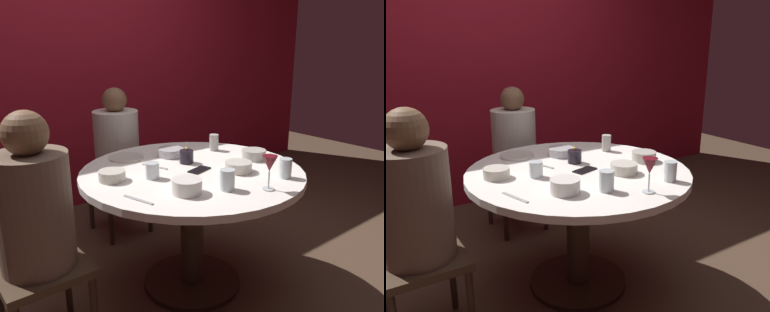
% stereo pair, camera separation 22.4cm
% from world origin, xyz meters
% --- Properties ---
extents(ground_plane, '(8.00, 8.00, 0.00)m').
position_xyz_m(ground_plane, '(0.00, 0.00, 0.00)').
color(ground_plane, '#4C3828').
extents(back_wall, '(6.00, 0.10, 2.60)m').
position_xyz_m(back_wall, '(0.00, 1.66, 1.30)').
color(back_wall, maroon).
rests_on(back_wall, ground).
extents(dining_table, '(1.29, 1.29, 0.75)m').
position_xyz_m(dining_table, '(0.00, 0.00, 0.59)').
color(dining_table, white).
rests_on(dining_table, ground).
extents(seated_diner_left, '(0.40, 0.40, 1.19)m').
position_xyz_m(seated_diner_left, '(-0.90, 0.00, 0.74)').
color(seated_diner_left, '#3F2D1E').
rests_on(seated_diner_left, ground).
extents(seated_diner_back, '(0.40, 0.40, 1.14)m').
position_xyz_m(seated_diner_back, '(0.00, 0.92, 0.71)').
color(seated_diner_back, '#3F2D1E').
rests_on(seated_diner_back, ground).
extents(candle_holder, '(0.09, 0.09, 0.10)m').
position_xyz_m(candle_holder, '(0.05, 0.12, 0.79)').
color(candle_holder, black).
rests_on(candle_holder, dining_table).
extents(wine_glass, '(0.08, 0.08, 0.18)m').
position_xyz_m(wine_glass, '(0.10, -0.49, 0.88)').
color(wine_glass, silver).
rests_on(wine_glass, dining_table).
extents(dinner_plate, '(0.22, 0.22, 0.01)m').
position_xyz_m(dinner_plate, '(-0.19, 0.43, 0.76)').
color(dinner_plate, beige).
rests_on(dinner_plate, dining_table).
extents(cell_phone, '(0.15, 0.11, 0.01)m').
position_xyz_m(cell_phone, '(0.02, -0.04, 0.76)').
color(cell_phone, black).
rests_on(cell_phone, dining_table).
extents(bowl_serving_large, '(0.17, 0.17, 0.05)m').
position_xyz_m(bowl_serving_large, '(0.06, 0.30, 0.78)').
color(bowl_serving_large, '#B7B7BC').
rests_on(bowl_serving_large, dining_table).
extents(bowl_salad_center, '(0.15, 0.15, 0.06)m').
position_xyz_m(bowl_salad_center, '(0.18, -0.20, 0.78)').
color(bowl_salad_center, beige).
rests_on(bowl_salad_center, dining_table).
extents(bowl_small_white, '(0.14, 0.14, 0.06)m').
position_xyz_m(bowl_small_white, '(-0.45, 0.11, 0.78)').
color(bowl_small_white, beige).
rests_on(bowl_small_white, dining_table).
extents(bowl_sauce_side, '(0.15, 0.15, 0.07)m').
position_xyz_m(bowl_sauce_side, '(-0.25, -0.28, 0.79)').
color(bowl_sauce_side, silver).
rests_on(bowl_sauce_side, dining_table).
extents(bowl_rice_portion, '(0.15, 0.15, 0.06)m').
position_xyz_m(bowl_rice_portion, '(0.43, -0.08, 0.78)').
color(bowl_rice_portion, '#B2ADA3').
rests_on(bowl_rice_portion, dining_table).
extents(cup_near_candle, '(0.08, 0.08, 0.09)m').
position_xyz_m(cup_near_candle, '(-0.26, 0.01, 0.80)').
color(cup_near_candle, silver).
rests_on(cup_near_candle, dining_table).
extents(cup_by_left_diner, '(0.06, 0.06, 0.11)m').
position_xyz_m(cup_by_left_diner, '(0.37, 0.23, 0.81)').
color(cup_by_left_diner, '#B2ADA3').
rests_on(cup_by_left_diner, dining_table).
extents(cup_by_right_diner, '(0.08, 0.08, 0.11)m').
position_xyz_m(cup_by_right_diner, '(-0.07, -0.36, 0.81)').
color(cup_by_right_diner, silver).
rests_on(cup_by_right_diner, dining_table).
extents(cup_center_front, '(0.07, 0.07, 0.11)m').
position_xyz_m(cup_center_front, '(0.31, -0.43, 0.81)').
color(cup_center_front, silver).
rests_on(cup_center_front, dining_table).
extents(fork_near_plate, '(0.06, 0.18, 0.01)m').
position_xyz_m(fork_near_plate, '(-0.48, -0.21, 0.76)').
color(fork_near_plate, '#B7B7BC').
rests_on(fork_near_plate, dining_table).
extents(knife_near_plate, '(0.08, 0.18, 0.01)m').
position_xyz_m(knife_near_plate, '(-0.15, 0.17, 0.76)').
color(knife_near_plate, '#B7B7BC').
rests_on(knife_near_plate, dining_table).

